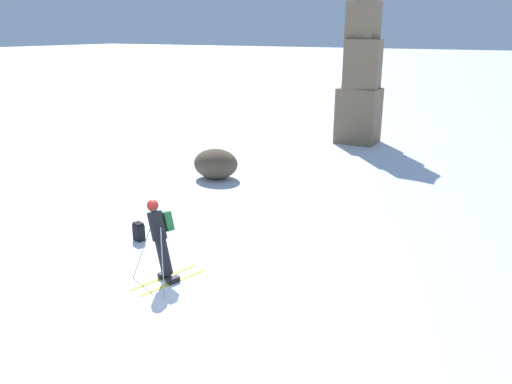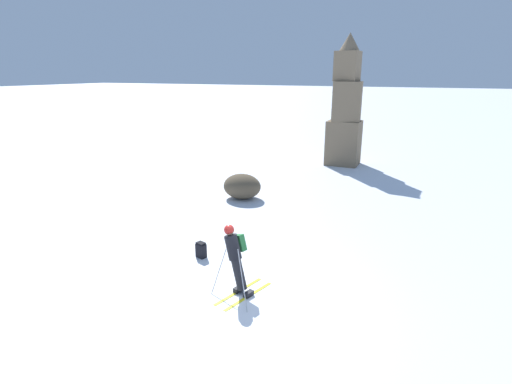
{
  "view_description": "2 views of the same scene",
  "coord_description": "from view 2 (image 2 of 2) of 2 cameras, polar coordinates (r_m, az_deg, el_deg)",
  "views": [
    {
      "loc": [
        6.61,
        -7.91,
        5.42
      ],
      "look_at": [
        0.27,
        3.42,
        1.19
      ],
      "focal_mm": 35.0,
      "sensor_mm": 36.0,
      "label": 1
    },
    {
      "loc": [
        3.96,
        -8.28,
        5.58
      ],
      "look_at": [
        -1.19,
        3.28,
        1.74
      ],
      "focal_mm": 28.0,
      "sensor_mm": 36.0,
      "label": 2
    }
  ],
  "objects": [
    {
      "name": "exposed_boulder_0",
      "position": [
        18.15,
        -2.0,
        0.81
      ],
      "size": [
        1.74,
        1.48,
        1.13
      ],
      "primitive_type": "ellipsoid",
      "color": "brown",
      "rests_on": "ground"
    },
    {
      "name": "rock_pillar",
      "position": [
        25.09,
        12.68,
        11.09
      ],
      "size": [
        1.95,
        1.72,
        7.71
      ],
      "color": "#7A664C",
      "rests_on": "ground"
    },
    {
      "name": "ground_plane",
      "position": [
        10.74,
        -1.37,
        -14.45
      ],
      "size": [
        300.0,
        300.0,
        0.0
      ],
      "primitive_type": "plane",
      "color": "white"
    },
    {
      "name": "skier",
      "position": [
        10.48,
        -2.95,
        -8.95
      ],
      "size": [
        1.25,
        1.81,
        1.85
      ],
      "rotation": [
        0.0,
        0.0,
        -0.29
      ],
      "color": "yellow",
      "rests_on": "ground"
    },
    {
      "name": "spare_backpack",
      "position": [
        12.67,
        -7.85,
        -8.21
      ],
      "size": [
        0.35,
        0.3,
        0.5
      ],
      "rotation": [
        0.0,
        0.0,
        2.83
      ],
      "color": "black",
      "rests_on": "ground"
    }
  ]
}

